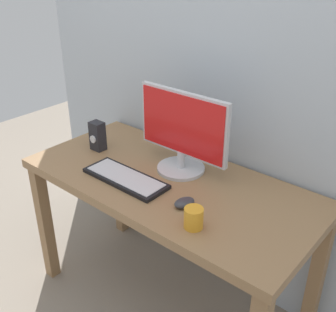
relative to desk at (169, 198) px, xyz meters
The scene contains 8 objects.
ground_plane 0.66m from the desk, ahead, with size 6.00×6.00×0.00m, color gray.
wall_back 0.92m from the desk, 90.00° to the left, with size 2.40×0.04×3.00m, color #B2BCC6.
desk is the anchor object (origin of this frame).
monitor 0.32m from the desk, 97.69° to the left, with size 0.48×0.23×0.39m.
keyboard_primary 0.23m from the desk, 138.69° to the right, with size 0.42×0.16×0.02m.
mouse 0.25m from the desk, 32.91° to the right, with size 0.06×0.09×0.03m, color #333338.
audio_controller 0.51m from the desk, behind, with size 0.07×0.07×0.15m.
coffee_mug 0.39m from the desk, 34.91° to the right, with size 0.07×0.07×0.08m, color orange.
Camera 1 is at (1.04, -1.23, 1.72)m, focal length 43.73 mm.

